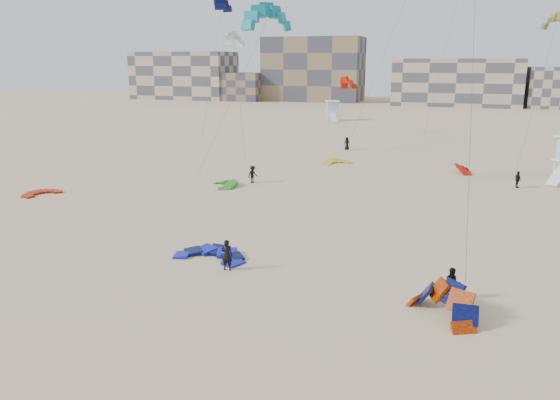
% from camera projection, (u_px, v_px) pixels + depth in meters
% --- Properties ---
extents(ground, '(320.00, 320.00, 0.00)m').
position_uv_depth(ground, '(207.00, 290.00, 28.51)').
color(ground, '#C9B487').
rests_on(ground, ground).
extents(kite_ground_blue, '(4.40, 4.60, 1.18)m').
position_uv_depth(kite_ground_blue, '(211.00, 257.00, 33.22)').
color(kite_ground_blue, '#141FC3').
rests_on(kite_ground_blue, ground).
extents(kite_ground_orange, '(5.41, 5.41, 3.81)m').
position_uv_depth(kite_ground_orange, '(442.00, 316.00, 25.62)').
color(kite_ground_orange, '#DF3B00').
rests_on(kite_ground_orange, ground).
extents(kite_ground_red, '(4.37, 4.29, 0.59)m').
position_uv_depth(kite_ground_red, '(42.00, 194.00, 48.83)').
color(kite_ground_red, '#B91000').
rests_on(kite_ground_red, ground).
extents(kite_ground_green, '(4.94, 4.88, 1.86)m').
position_uv_depth(kite_ground_green, '(224.00, 186.00, 52.02)').
color(kite_ground_green, '#1B8517').
rests_on(kite_ground_green, ground).
extents(kite_ground_red_far, '(3.31, 3.15, 2.64)m').
position_uv_depth(kite_ground_red_far, '(463.00, 173.00, 58.17)').
color(kite_ground_red_far, '#B91000').
rests_on(kite_ground_red_far, ground).
extents(kite_ground_yellow, '(5.01, 5.03, 1.37)m').
position_uv_depth(kite_ground_yellow, '(337.00, 163.00, 63.38)').
color(kite_ground_yellow, yellow).
rests_on(kite_ground_yellow, ground).
extents(kitesurfer_main, '(0.69, 0.48, 1.82)m').
position_uv_depth(kitesurfer_main, '(227.00, 255.00, 31.03)').
color(kitesurfer_main, black).
rests_on(kitesurfer_main, ground).
extents(kitesurfer_b, '(0.91, 0.75, 1.71)m').
position_uv_depth(kitesurfer_b, '(452.00, 284.00, 27.11)').
color(kitesurfer_b, black).
rests_on(kitesurfer_b, ground).
extents(kitesurfer_c, '(1.09, 1.26, 1.69)m').
position_uv_depth(kitesurfer_c, '(253.00, 174.00, 53.19)').
color(kitesurfer_c, black).
rests_on(kitesurfer_c, ground).
extents(kitesurfer_d, '(0.75, 1.01, 1.59)m').
position_uv_depth(kitesurfer_d, '(518.00, 180.00, 51.13)').
color(kitesurfer_d, black).
rests_on(kitesurfer_d, ground).
extents(kitesurfer_e, '(0.89, 0.64, 1.70)m').
position_uv_depth(kitesurfer_e, '(347.00, 143.00, 72.84)').
color(kitesurfer_e, black).
rests_on(kitesurfer_e, ground).
extents(kite_fly_teal_a, '(9.20, 6.18, 15.62)m').
position_uv_depth(kite_fly_teal_a, '(267.00, 20.00, 47.73)').
color(kite_fly_teal_a, '#09898F').
rests_on(kite_fly_teal_a, ground).
extents(kite_fly_grey, '(7.04, 11.52, 14.21)m').
position_uv_depth(kite_fly_grey, '(234.00, 40.00, 65.80)').
color(kite_fly_grey, white).
rests_on(kite_fly_grey, ground).
extents(kite_fly_olive, '(5.10, 9.09, 15.46)m').
position_uv_depth(kite_fly_olive, '(557.00, 22.00, 53.78)').
color(kite_fly_olive, olive).
rests_on(kite_fly_olive, ground).
extents(kite_fly_navy, '(5.35, 4.53, 19.24)m').
position_uv_depth(kite_fly_navy, '(222.00, 4.00, 70.12)').
color(kite_fly_navy, '#070F42').
rests_on(kite_fly_navy, ground).
extents(kite_fly_red, '(5.47, 6.76, 8.67)m').
position_uv_depth(kite_fly_red, '(348.00, 84.00, 85.94)').
color(kite_fly_red, '#B91000').
rests_on(kite_fly_red, ground).
extents(lifeguard_tower_far, '(3.50, 5.73, 3.88)m').
position_uv_depth(lifeguard_tower_far, '(332.00, 111.00, 107.75)').
color(lifeguard_tower_far, white).
rests_on(lifeguard_tower_far, ground).
extents(condo_west_a, '(30.00, 15.00, 14.00)m').
position_uv_depth(condo_west_a, '(184.00, 75.00, 167.58)').
color(condo_west_a, tan).
rests_on(condo_west_a, ground).
extents(condo_west_b, '(28.00, 14.00, 18.00)m').
position_uv_depth(condo_west_b, '(314.00, 69.00, 158.59)').
color(condo_west_b, '#7A644A').
rests_on(condo_west_b, ground).
extents(condo_mid, '(32.00, 16.00, 12.00)m').
position_uv_depth(condo_mid, '(456.00, 82.00, 143.48)').
color(condo_mid, tan).
rests_on(condo_mid, ground).
extents(condo_fill_left, '(12.00, 10.00, 8.00)m').
position_uv_depth(condo_fill_left, '(242.00, 87.00, 160.40)').
color(condo_fill_left, '#7A644A').
rests_on(condo_fill_left, ground).
extents(condo_fill_right, '(10.00, 10.00, 10.00)m').
position_uv_depth(condo_fill_right, '(549.00, 88.00, 135.20)').
color(condo_fill_right, tan).
rests_on(condo_fill_right, ground).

